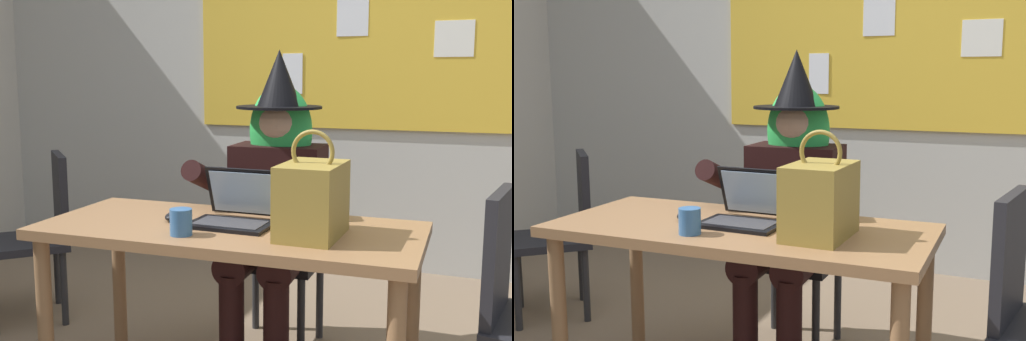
{
  "view_description": "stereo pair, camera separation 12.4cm",
  "coord_description": "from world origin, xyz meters",
  "views": [
    {
      "loc": [
        0.81,
        -1.99,
        1.3
      ],
      "look_at": [
        -0.12,
        0.39,
        0.91
      ],
      "focal_mm": 43.33,
      "sensor_mm": 36.0,
      "label": 1
    },
    {
      "loc": [
        0.93,
        -1.94,
        1.3
      ],
      "look_at": [
        -0.12,
        0.39,
        0.91
      ],
      "focal_mm": 43.33,
      "sensor_mm": 36.0,
      "label": 2
    }
  ],
  "objects": [
    {
      "name": "coffee_mug",
      "position": [
        -0.21,
        -0.1,
        0.79
      ],
      "size": [
        0.08,
        0.08,
        0.09
      ],
      "primitive_type": "cylinder",
      "color": "#336099",
      "rests_on": "desk_main"
    },
    {
      "name": "computer_mouse",
      "position": [
        -0.35,
        0.09,
        0.76
      ],
      "size": [
        0.07,
        0.11,
        0.03
      ],
      "primitive_type": "ellipsoid",
      "rotation": [
        0.0,
        0.0,
        0.11
      ],
      "color": "black",
      "rests_on": "desk_main"
    },
    {
      "name": "chair_spare_by_window",
      "position": [
        -1.44,
        0.59,
        0.5
      ],
      "size": [
        0.59,
        0.59,
        0.89
      ],
      "rotation": [
        0.0,
        0.0,
        3.93
      ],
      "color": "black",
      "rests_on": "ground"
    },
    {
      "name": "chair_at_desk",
      "position": [
        -0.14,
        0.77,
        0.51
      ],
      "size": [
        0.43,
        0.43,
        0.91
      ],
      "rotation": [
        0.0,
        0.0,
        -1.55
      ],
      "color": "black",
      "rests_on": "ground"
    },
    {
      "name": "handbag",
      "position": [
        0.22,
        0.05,
        0.87
      ],
      "size": [
        0.2,
        0.3,
        0.38
      ],
      "rotation": [
        0.0,
        0.0,
        0.29
      ],
      "color": "olive",
      "rests_on": "desk_main"
    },
    {
      "name": "desk_main",
      "position": [
        -0.11,
        0.09,
        0.64
      ],
      "size": [
        1.46,
        0.69,
        0.74
      ],
      "rotation": [
        0.0,
        0.0,
        0.03
      ],
      "color": "#8E6642",
      "rests_on": "ground"
    },
    {
      "name": "wall_back_bulletin",
      "position": [
        -0.0,
        2.15,
        1.49
      ],
      "size": [
        5.98,
        2.24,
        2.96
      ],
      "color": "#B2B2AD",
      "rests_on": "ground"
    },
    {
      "name": "person_costumed",
      "position": [
        -0.13,
        0.65,
        0.8
      ],
      "size": [
        0.62,
        0.68,
        1.42
      ],
      "rotation": [
        0.0,
        0.0,
        -1.51
      ],
      "color": "black",
      "rests_on": "ground"
    },
    {
      "name": "laptop",
      "position": [
        -0.1,
        0.13,
        0.79
      ],
      "size": [
        0.31,
        0.27,
        0.21
      ],
      "rotation": [
        0.0,
        0.0,
        -0.01
      ],
      "color": "black",
      "rests_on": "desk_main"
    }
  ]
}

